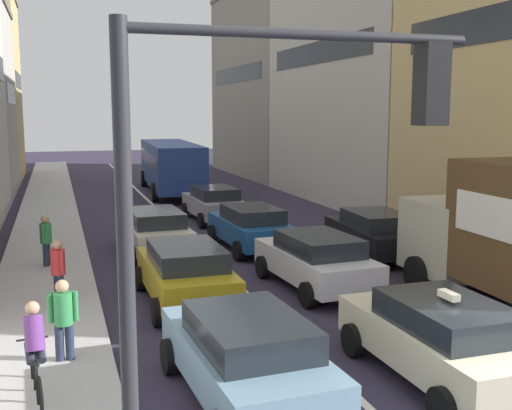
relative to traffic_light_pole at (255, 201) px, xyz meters
The scene contains 18 objects.
sidewalk_left 22.29m from the traffic_light_pole, 95.88° to the left, with size 2.60×64.00×0.14m, color #B1B1B1.
lane_stripe_left 22.35m from the traffic_light_pole, 82.83° to the left, with size 0.16×60.00×0.01m, color silver.
lane_stripe_right 23.02m from the traffic_light_pole, 74.28° to the left, with size 0.16×60.00×0.01m, color silver.
building_row_right 28.02m from the traffic_light_pole, 58.99° to the left, with size 7.20×43.90×14.07m.
traffic_light_pole is the anchor object (origin of this frame).
taxi_centre_lane_front 6.23m from the traffic_light_pole, 35.92° to the left, with size 2.10×4.32×1.66m.
sedan_left_lane_front 4.73m from the traffic_light_pole, 74.62° to the left, with size 2.24×4.39×1.49m.
sedan_centre_lane_second 10.73m from the traffic_light_pole, 63.28° to the left, with size 2.26×4.40×1.49m.
wagon_left_lane_second 9.51m from the traffic_light_pole, 83.13° to the left, with size 2.06×4.30×1.49m.
hatchback_centre_lane_third 15.28m from the traffic_light_pole, 72.86° to the left, with size 2.20×4.37×1.49m.
sedan_left_lane_third 14.95m from the traffic_light_pole, 85.35° to the left, with size 2.19×4.37×1.49m.
coupe_centre_lane_fourth 20.83m from the traffic_light_pole, 77.21° to the left, with size 2.16×4.35×1.49m.
sedan_right_lane_behind_truck 14.76m from the traffic_light_pole, 56.80° to the left, with size 2.30×4.41×1.49m.
bus_mid_queue_primary 30.21m from the traffic_light_pole, 81.53° to the left, with size 3.21×10.62×2.90m.
cyclist_on_sidewalk 5.75m from the traffic_light_pole, 117.45° to the left, with size 0.50×1.73×1.72m.
pedestrian_near_kerb 13.93m from the traffic_light_pole, 99.29° to the left, with size 0.34×0.52×1.66m.
pedestrian_mid_sidewalk 6.76m from the traffic_light_pole, 107.25° to the left, with size 0.54×0.34×1.66m.
pedestrian_far_sidewalk 10.20m from the traffic_light_pole, 101.09° to the left, with size 0.34×0.50×1.66m.
Camera 1 is at (-6.27, -7.54, 4.68)m, focal length 43.90 mm.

